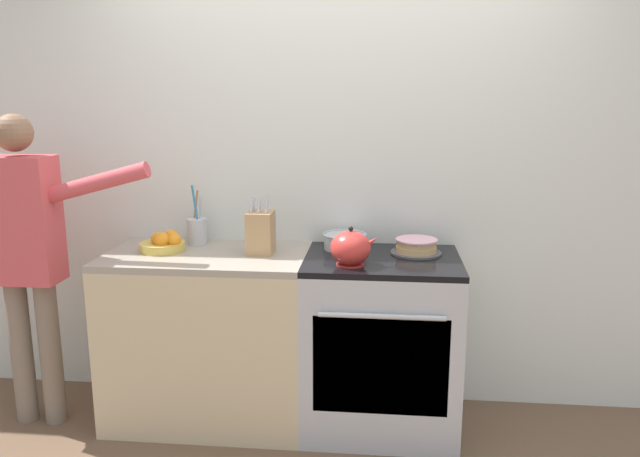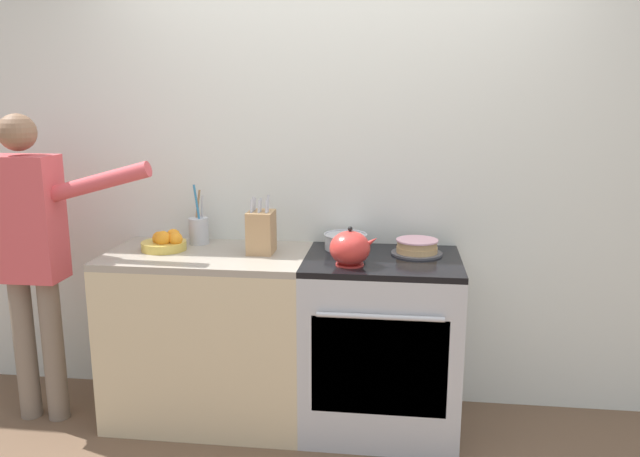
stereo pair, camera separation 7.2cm
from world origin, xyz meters
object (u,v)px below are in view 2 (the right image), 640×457
(tea_kettle, at_px, (350,248))
(mixing_bowl, at_px, (345,241))
(person_baker, at_px, (30,243))
(stove_range, at_px, (381,343))
(layer_cake, at_px, (417,247))
(knife_block, at_px, (261,232))
(utensil_crock, at_px, (199,230))
(fruit_bowl, at_px, (165,243))

(tea_kettle, distance_m, mixing_bowl, 0.32)
(mixing_bowl, bearing_deg, person_baker, -169.13)
(stove_range, relative_size, layer_cake, 3.48)
(mixing_bowl, height_order, knife_block, knife_block)
(knife_block, bearing_deg, utensil_crock, 157.79)
(stove_range, relative_size, tea_kettle, 3.81)
(tea_kettle, relative_size, knife_block, 0.79)
(mixing_bowl, bearing_deg, stove_range, -39.51)
(stove_range, bearing_deg, layer_cake, 30.79)
(layer_cake, bearing_deg, knife_block, -175.07)
(layer_cake, height_order, mixing_bowl, mixing_bowl)
(stove_range, xyz_separation_m, tea_kettle, (-0.15, -0.15, 0.54))
(layer_cake, distance_m, utensil_crock, 1.19)
(tea_kettle, bearing_deg, utensil_crock, 158.53)
(knife_block, relative_size, utensil_crock, 0.92)
(knife_block, height_order, fruit_bowl, knife_block)
(tea_kettle, relative_size, mixing_bowl, 1.03)
(layer_cake, relative_size, utensil_crock, 0.79)
(tea_kettle, bearing_deg, knife_block, 159.14)
(stove_range, distance_m, layer_cake, 0.53)
(layer_cake, height_order, fruit_bowl, fruit_bowl)
(mixing_bowl, bearing_deg, knife_block, -162.73)
(mixing_bowl, distance_m, utensil_crock, 0.81)
(utensil_crock, xyz_separation_m, fruit_bowl, (-0.13, -0.16, -0.04))
(layer_cake, distance_m, fruit_bowl, 1.31)
(stove_range, distance_m, utensil_crock, 1.16)
(stove_range, distance_m, tea_kettle, 0.58)
(stove_range, bearing_deg, mixing_bowl, 140.49)
(mixing_bowl, xyz_separation_m, knife_block, (-0.42, -0.13, 0.07))
(tea_kettle, xyz_separation_m, person_baker, (-1.64, 0.01, -0.02))
(mixing_bowl, xyz_separation_m, person_baker, (-1.60, -0.31, 0.02))
(layer_cake, xyz_separation_m, utensil_crock, (-1.18, 0.09, 0.04))
(layer_cake, xyz_separation_m, knife_block, (-0.80, -0.07, 0.08))
(tea_kettle, height_order, mixing_bowl, tea_kettle)
(person_baker, bearing_deg, tea_kettle, 7.11)
(layer_cake, relative_size, tea_kettle, 1.10)
(layer_cake, distance_m, knife_block, 0.80)
(stove_range, height_order, tea_kettle, tea_kettle)
(mixing_bowl, distance_m, knife_block, 0.45)
(mixing_bowl, bearing_deg, fruit_bowl, -171.56)
(fruit_bowl, bearing_deg, stove_range, -1.33)
(stove_range, bearing_deg, utensil_crock, 169.33)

